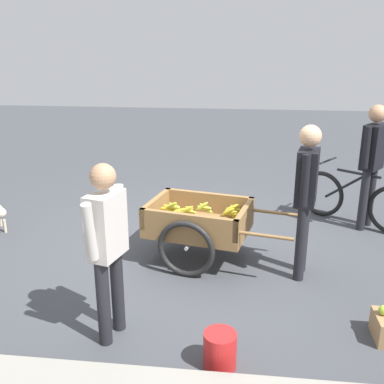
# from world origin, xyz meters

# --- Properties ---
(ground_plane) EXTENTS (24.00, 24.00, 0.00)m
(ground_plane) POSITION_xyz_m (0.00, 0.00, 0.00)
(ground_plane) COLOR #3D3F44
(fruit_cart) EXTENTS (1.77, 1.11, 0.72)m
(fruit_cart) POSITION_xyz_m (-0.17, 0.33, 0.44)
(fruit_cart) COLOR olive
(fruit_cart) RESTS_ON ground
(vendor_person) EXTENTS (0.27, 0.52, 1.63)m
(vendor_person) POSITION_xyz_m (-1.29, 0.57, 0.98)
(vendor_person) COLOR black
(vendor_person) RESTS_ON ground
(bicycle) EXTENTS (1.38, 1.03, 0.85)m
(bicycle) POSITION_xyz_m (-2.18, -0.96, 0.35)
(bicycle) COLOR black
(bicycle) RESTS_ON ground
(cyclist_person) EXTENTS (0.36, 0.47, 1.66)m
(cyclist_person) POSITION_xyz_m (-2.30, -0.87, 1.00)
(cyclist_person) COLOR black
(cyclist_person) RESTS_ON ground
(plastic_bucket) EXTENTS (0.26, 0.26, 0.30)m
(plastic_bucket) POSITION_xyz_m (-0.52, 2.14, 0.15)
(plastic_bucket) COLOR #B21E1E
(plastic_bucket) RESTS_ON ground
(bystander_person) EXTENTS (0.28, 0.55, 1.53)m
(bystander_person) POSITION_xyz_m (0.42, 1.85, 0.91)
(bystander_person) COLOR black
(bystander_person) RESTS_ON ground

